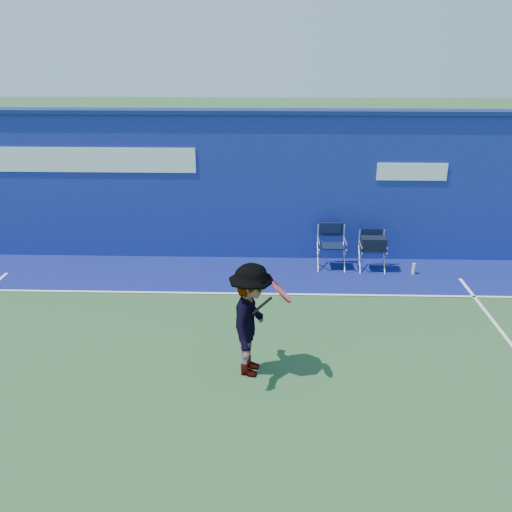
{
  "coord_description": "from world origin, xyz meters",
  "views": [
    {
      "loc": [
        0.79,
        -5.79,
        4.35
      ],
      "look_at": [
        0.54,
        2.6,
        1.0
      ],
      "focal_mm": 38.0,
      "sensor_mm": 36.0,
      "label": 1
    }
  ],
  "objects_px": {
    "directors_chair_left": "(331,254)",
    "water_bottle": "(414,269)",
    "directors_chair_right": "(372,254)",
    "tennis_player": "(252,320)"
  },
  "relations": [
    {
      "from": "directors_chair_left",
      "to": "directors_chair_right",
      "type": "height_order",
      "value": "directors_chair_left"
    },
    {
      "from": "directors_chair_right",
      "to": "water_bottle",
      "type": "distance_m",
      "value": 0.86
    },
    {
      "from": "directors_chair_right",
      "to": "water_bottle",
      "type": "bearing_deg",
      "value": -12.51
    },
    {
      "from": "directors_chair_left",
      "to": "water_bottle",
      "type": "relative_size",
      "value": 4.01
    },
    {
      "from": "directors_chair_left",
      "to": "directors_chair_right",
      "type": "relative_size",
      "value": 1.1
    },
    {
      "from": "directors_chair_right",
      "to": "water_bottle",
      "type": "relative_size",
      "value": 3.64
    },
    {
      "from": "directors_chair_left",
      "to": "directors_chair_right",
      "type": "xyz_separation_m",
      "value": [
        0.81,
        -0.1,
        0.04
      ]
    },
    {
      "from": "directors_chair_right",
      "to": "tennis_player",
      "type": "relative_size",
      "value": 0.5
    },
    {
      "from": "directors_chair_left",
      "to": "directors_chair_right",
      "type": "distance_m",
      "value": 0.82
    },
    {
      "from": "directors_chair_left",
      "to": "tennis_player",
      "type": "xyz_separation_m",
      "value": [
        -1.48,
        -3.8,
        0.52
      ]
    }
  ]
}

